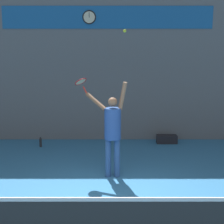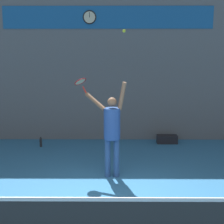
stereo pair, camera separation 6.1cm
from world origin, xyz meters
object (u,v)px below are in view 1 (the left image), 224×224
Objects in this scene: scoreboard_clock at (89,17)px; tennis_player at (112,128)px; water_bottle at (40,143)px; tennis_ball at (124,31)px; tennis_racket at (80,82)px; equipment_bag at (166,139)px.

scoreboard_clock is 0.19× the size of tennis_player.
water_bottle is (-2.15, 2.30, -0.99)m from tennis_player.
scoreboard_clock reaches higher than water_bottle.
scoreboard_clock is at bearing 106.24° from tennis_ball.
scoreboard_clock is 1.07× the size of tennis_racket.
water_bottle is at bearing -173.91° from equipment_bag.
tennis_player reaches higher than equipment_bag.
equipment_bag is (2.43, 2.26, -1.97)m from tennis_racket.
tennis_racket reaches higher than equipment_bag.
scoreboard_clock is at bearing 89.61° from tennis_racket.
scoreboard_clock is at bearing 170.52° from equipment_bag.
scoreboard_clock is 4.45m from equipment_bag.
tennis_ball is 4.61m from water_bottle.
water_bottle is at bearing 134.34° from tennis_ball.
tennis_ball is (0.97, -0.61, 1.10)m from tennis_racket.
water_bottle is 3.88m from equipment_bag.
tennis_ball is 4.45m from equipment_bag.
tennis_ball is (0.25, -0.16, 2.08)m from tennis_player.
tennis_racket reaches higher than water_bottle.
tennis_racket is 5.81× the size of tennis_ball.
scoreboard_clock is 4.19m from tennis_player.
equipment_bag is at bearing -9.48° from scoreboard_clock.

